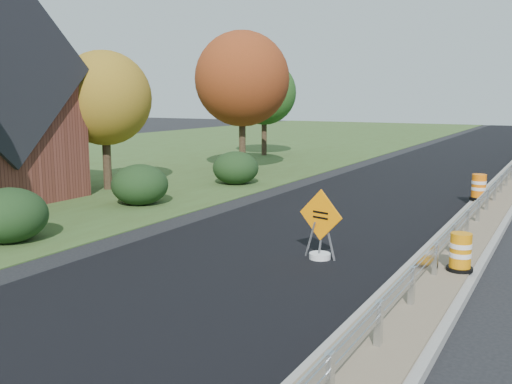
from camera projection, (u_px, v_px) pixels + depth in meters
The scene contains 14 objects.
ground at pixel (466, 243), 15.61m from camera, with size 140.00×140.00×0.00m, color black.
grass_verge_near at pixel (92, 160), 35.75m from camera, with size 30.00×120.00×0.03m, color #3A4F22.
milled_overlay at pixel (403, 183), 26.33m from camera, with size 7.20×120.00×0.01m, color black.
median at pixel (500, 195), 22.48m from camera, with size 1.60×55.00×0.23m.
guardrail at pixel (504, 177), 23.24m from camera, with size 0.10×46.15×0.72m.
hedge_south at pixel (9, 215), 15.60m from camera, with size 2.09×2.09×1.52m, color black.
hedge_mid at pixel (140, 184), 21.01m from camera, with size 2.09×2.09×1.52m, color black.
hedge_north at pixel (236, 168), 25.93m from camera, with size 2.09×2.09×1.52m, color black.
tree_near_yellow at pixel (104, 98), 23.89m from camera, with size 3.96×3.96×5.88m.
tree_near_red at pixel (242, 79), 29.66m from camera, with size 4.95×4.95×7.35m.
tree_near_back at pixel (264, 93), 38.10m from camera, with size 4.29×4.29×6.37m.
caution_sign at pixel (320, 242), 13.99m from camera, with size 1.24×0.53×1.75m.
barrel_median_near at pixel (460, 253), 12.32m from camera, with size 0.57×0.57×0.83m.
barrel_median_mid at pixel (479, 187), 20.89m from camera, with size 0.63×0.63×0.93m.
Camera 1 is at (2.36, -16.04, 3.96)m, focal length 40.00 mm.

